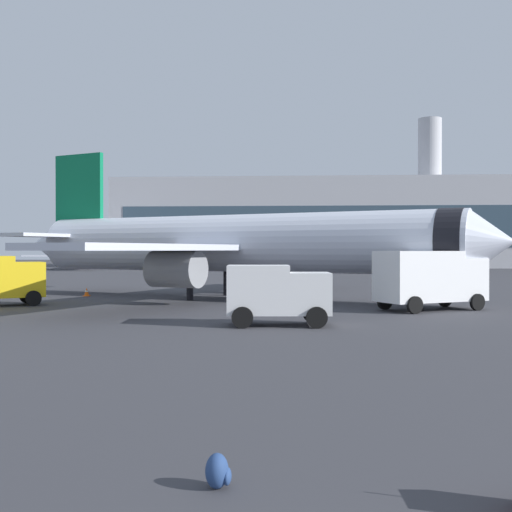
% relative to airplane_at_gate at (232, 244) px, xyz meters
% --- Properties ---
extents(airplane_at_gate, '(34.11, 31.31, 10.50)m').
position_rel_airplane_at_gate_xyz_m(airplane_at_gate, '(0.00, 0.00, 0.00)').
color(airplane_at_gate, silver).
rests_on(airplane_at_gate, ground).
extents(airplane_taxiing, '(21.32, 23.46, 6.93)m').
position_rel_airplane_at_gate_xyz_m(airplane_taxiing, '(-30.81, 63.56, -1.24)').
color(airplane_taxiing, silver).
rests_on(airplane_taxiing, ground).
extents(fuel_truck, '(6.41, 4.99, 3.20)m').
position_rel_airplane_at_gate_xyz_m(fuel_truck, '(11.47, -7.40, -1.88)').
color(fuel_truck, white).
rests_on(fuel_truck, ground).
extents(cargo_van, '(4.51, 2.55, 2.60)m').
position_rel_airplane_at_gate_xyz_m(cargo_van, '(3.47, -14.83, -2.21)').
color(cargo_van, white).
rests_on(cargo_van, ground).
extents(safety_cone_near, '(0.44, 0.44, 0.61)m').
position_rel_airplane_at_gate_xyz_m(safety_cone_near, '(10.88, 1.81, -3.36)').
color(safety_cone_near, '#F2590C').
rests_on(safety_cone_near, ground).
extents(safety_cone_mid, '(0.44, 0.44, 0.60)m').
position_rel_airplane_at_gate_xyz_m(safety_cone_mid, '(-10.41, 1.61, -3.36)').
color(safety_cone_mid, '#F2590C').
rests_on(safety_cone_mid, ground).
extents(traveller_backpack, '(0.36, 0.40, 0.48)m').
position_rel_airplane_at_gate_xyz_m(traveller_backpack, '(3.21, -33.55, -3.42)').
color(traveller_backpack, navy).
rests_on(traveller_backpack, ground).
extents(terminal_building, '(104.59, 22.34, 28.34)m').
position_rel_airplane_at_gate_xyz_m(terminal_building, '(22.96, 81.33, 4.60)').
color(terminal_building, '#B2B2B7').
rests_on(terminal_building, ground).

